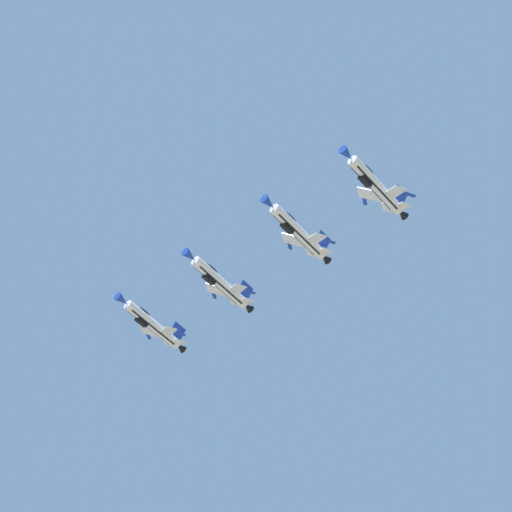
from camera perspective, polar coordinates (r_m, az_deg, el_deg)
fighter_jet_lead at (r=151.17m, az=6.74°, el=4.05°), size 14.43×10.56×5.94m
fighter_jet_left_wing at (r=155.25m, az=2.35°, el=1.43°), size 14.43×10.57×5.90m
fighter_jet_right_wing at (r=160.48m, az=-2.10°, el=-1.46°), size 14.43×10.63×5.67m
fighter_jet_left_outer at (r=168.74m, az=-5.92°, el=-3.84°), size 14.43×10.67×5.52m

